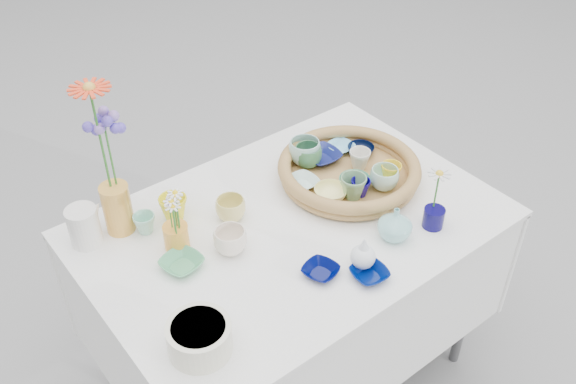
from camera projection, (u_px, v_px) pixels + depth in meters
ground at (291, 372)px, 2.46m from camera, size 80.00×80.00×0.00m
display_table at (291, 372)px, 2.46m from camera, size 1.26×0.86×0.77m
wicker_tray at (349, 171)px, 2.12m from camera, size 0.47×0.47×0.08m
tray_ceramic_0 at (321, 156)px, 2.20m from camera, size 0.13×0.13×0.03m
tray_ceramic_1 at (361, 150)px, 2.23m from camera, size 0.12×0.12×0.03m
tray_ceramic_2 at (391, 173)px, 2.10m from camera, size 0.07×0.07×0.06m
tray_ceramic_3 at (355, 182)px, 2.08m from camera, size 0.11×0.11×0.03m
tray_ceramic_4 at (353, 187)px, 2.02m from camera, size 0.10×0.10×0.08m
tray_ceramic_5 at (302, 183)px, 2.09m from camera, size 0.11×0.11×0.02m
tray_ceramic_6 at (305, 152)px, 2.17m from camera, size 0.14×0.14×0.09m
tray_ceramic_7 at (360, 159)px, 2.15m from camera, size 0.09×0.09×0.07m
tray_ceramic_8 at (341, 147)px, 2.25m from camera, size 0.10×0.10×0.02m
tray_ceramic_9 at (360, 188)px, 2.04m from camera, size 0.08×0.08×0.06m
tray_ceramic_10 at (330, 193)px, 2.04m from camera, size 0.12×0.12×0.03m
tray_ceramic_11 at (384, 179)px, 2.06m from camera, size 0.10×0.10×0.07m
tray_ceramic_12 at (308, 156)px, 2.16m from camera, size 0.11×0.11×0.07m
loose_ceramic_0 at (174, 208)px, 1.97m from camera, size 0.10×0.10×0.08m
loose_ceramic_1 at (231, 209)px, 1.97m from camera, size 0.12×0.12×0.07m
loose_ceramic_2 at (182, 264)px, 1.82m from camera, size 0.14×0.14×0.03m
loose_ceramic_3 at (230, 241)px, 1.85m from camera, size 0.11×0.11×0.08m
loose_ceramic_4 at (321, 271)px, 1.80m from camera, size 0.12×0.12×0.02m
loose_ceramic_5 at (145, 224)px, 1.93m from camera, size 0.07×0.07×0.06m
loose_ceramic_6 at (369, 274)px, 1.79m from camera, size 0.11×0.11×0.03m
fluted_bowl at (199, 338)px, 1.58m from camera, size 0.17×0.17×0.08m
bud_vase_paleblue at (363, 252)px, 1.80m from camera, size 0.09×0.09×0.11m
bud_vase_seafoam at (395, 224)px, 1.89m from camera, size 0.11×0.11×0.11m
bud_vase_cobalt at (434, 218)px, 1.95m from camera, size 0.08×0.08×0.06m
single_daisy at (436, 190)px, 1.90m from camera, size 0.10×0.10×0.14m
tall_vase_yellow at (118, 208)px, 1.90m from camera, size 0.09×0.09×0.16m
gerbera at (101, 140)px, 1.76m from camera, size 0.16×0.16×0.34m
hydrangea at (111, 156)px, 1.80m from camera, size 0.09×0.09×0.28m
white_pitcher at (84, 226)px, 1.87m from camera, size 0.15×0.13×0.12m
daisy_cup at (176, 237)px, 1.87m from camera, size 0.10×0.10×0.08m
daisy_posy at (175, 210)px, 1.79m from camera, size 0.08×0.08×0.14m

